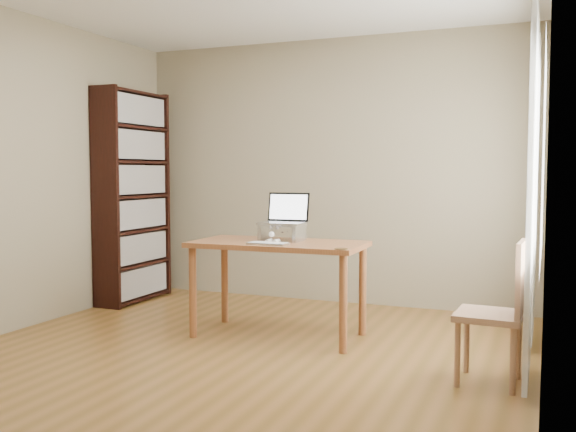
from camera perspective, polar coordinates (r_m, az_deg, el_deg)
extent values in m
cube|color=brown|center=(4.50, -5.68, -12.97)|extent=(4.00, 4.50, 0.02)
cube|color=gray|center=(6.39, 3.74, 3.98)|extent=(4.00, 0.02, 2.60)
cube|color=gray|center=(3.80, 22.12, 3.69)|extent=(0.02, 4.50, 2.60)
cube|color=white|center=(4.60, 21.77, 4.95)|extent=(0.01, 1.80, 1.40)
cube|color=black|center=(6.25, -15.95, 1.55)|extent=(0.30, 0.04, 2.10)
cube|color=black|center=(6.95, -11.58, 1.85)|extent=(0.30, 0.04, 2.10)
cube|color=black|center=(6.68, -14.63, 1.72)|extent=(0.02, 0.90, 2.10)
cube|color=black|center=(6.72, -13.51, -7.02)|extent=(0.30, 0.84, 0.02)
cube|color=black|center=(6.67, -13.32, -5.61)|extent=(0.20, 0.78, 0.28)
cube|color=black|center=(6.66, -13.56, -4.15)|extent=(0.30, 0.84, 0.03)
cube|color=black|center=(6.62, -13.37, -2.71)|extent=(0.20, 0.78, 0.28)
cube|color=black|center=(6.62, -13.60, -1.24)|extent=(0.30, 0.84, 0.02)
cube|color=black|center=(6.59, -13.42, 0.23)|extent=(0.20, 0.78, 0.28)
cube|color=black|center=(6.60, -13.65, 1.71)|extent=(0.30, 0.84, 0.02)
cube|color=black|center=(6.58, -13.46, 3.18)|extent=(0.20, 0.78, 0.28)
cube|color=black|center=(6.59, -13.70, 4.66)|extent=(0.30, 0.84, 0.02)
cube|color=black|center=(6.58, -13.51, 6.14)|extent=(0.20, 0.78, 0.28)
cube|color=black|center=(6.61, -13.75, 7.61)|extent=(0.30, 0.84, 0.02)
cube|color=black|center=(6.60, -13.56, 9.09)|extent=(0.20, 0.78, 0.28)
cube|color=black|center=(6.64, -13.80, 10.54)|extent=(0.30, 0.84, 0.03)
cube|color=white|center=(4.06, 20.79, 1.61)|extent=(0.03, 0.70, 2.20)
cube|color=white|center=(5.16, 21.07, 2.05)|extent=(0.03, 0.70, 2.20)
cylinder|color=silver|center=(4.71, 21.30, 15.73)|extent=(0.03, 1.90, 0.03)
cube|color=brown|center=(5.02, -0.87, -2.53)|extent=(1.35, 0.69, 0.04)
cylinder|color=brown|center=(5.58, -5.57, -5.78)|extent=(0.06, 0.06, 0.71)
cylinder|color=brown|center=(5.14, 6.67, -6.64)|extent=(0.06, 0.06, 0.71)
cylinder|color=brown|center=(5.11, -8.45, -6.72)|extent=(0.06, 0.06, 0.71)
cylinder|color=brown|center=(4.62, 4.84, -7.83)|extent=(0.06, 0.06, 0.71)
cube|color=silver|center=(5.14, -2.02, -1.48)|extent=(0.03, 0.25, 0.12)
cube|color=silver|center=(5.03, 1.00, -1.60)|extent=(0.03, 0.25, 0.12)
cube|color=silver|center=(5.08, -0.53, -0.80)|extent=(0.32, 0.25, 0.01)
cube|color=silver|center=(5.08, -0.53, -0.64)|extent=(0.35, 0.25, 0.02)
cube|color=black|center=(5.20, 0.07, 0.82)|extent=(0.35, 0.06, 0.23)
cube|color=white|center=(5.20, 0.04, 0.81)|extent=(0.32, 0.04, 0.20)
cube|color=silver|center=(4.82, -1.80, -2.48)|extent=(0.31, 0.14, 0.02)
cube|color=white|center=(4.81, -1.80, -2.37)|extent=(0.29, 0.12, 0.00)
cylinder|color=brown|center=(4.55, 4.74, -2.93)|extent=(0.09, 0.09, 0.01)
ellipsoid|color=#474038|center=(5.12, -0.50, -1.46)|extent=(0.17, 0.37, 0.13)
ellipsoid|color=#474038|center=(5.22, -0.04, -1.41)|extent=(0.15, 0.16, 0.12)
ellipsoid|color=#474038|center=(4.94, -1.35, -1.43)|extent=(0.10, 0.09, 0.09)
ellipsoid|color=white|center=(4.98, -1.16, -1.78)|extent=(0.09, 0.09, 0.08)
sphere|color=white|center=(4.91, -1.51, -1.64)|extent=(0.04, 0.04, 0.04)
cone|color=#474038|center=(4.95, -1.62, -0.93)|extent=(0.03, 0.04, 0.04)
cone|color=#474038|center=(4.93, -1.02, -0.95)|extent=(0.03, 0.04, 0.04)
cylinder|color=white|center=(4.95, -1.71, -2.22)|extent=(0.03, 0.09, 0.03)
cylinder|color=white|center=(4.93, -1.07, -2.25)|extent=(0.03, 0.09, 0.03)
cylinder|color=#474038|center=(5.21, 0.96, -1.86)|extent=(0.13, 0.20, 0.03)
cube|color=#9D7055|center=(4.15, 17.46, -8.45)|extent=(0.41, 0.41, 0.04)
cylinder|color=#9D7055|center=(4.06, 14.93, -11.72)|extent=(0.04, 0.04, 0.42)
cylinder|color=#9D7055|center=(4.04, 19.51, -11.92)|extent=(0.04, 0.04, 0.42)
cylinder|color=#9D7055|center=(4.37, 15.46, -10.62)|extent=(0.04, 0.04, 0.42)
cylinder|color=#9D7055|center=(4.34, 19.70, -10.79)|extent=(0.04, 0.04, 0.42)
cube|color=#9D7055|center=(4.10, 20.02, -5.34)|extent=(0.05, 0.37, 0.47)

